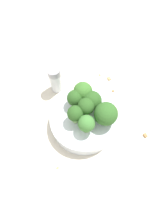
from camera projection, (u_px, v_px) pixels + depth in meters
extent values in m
plane|color=beige|center=(84.00, 124.00, 0.53)|extent=(3.00, 3.00, 0.00)
cylinder|color=silver|center=(84.00, 121.00, 0.51)|extent=(0.16, 0.16, 0.04)
cylinder|color=#84AD66|center=(85.00, 110.00, 0.49)|extent=(0.03, 0.03, 0.03)
sphere|color=#28511E|center=(85.00, 106.00, 0.47)|extent=(0.04, 0.04, 0.04)
cylinder|color=#8EB770|center=(86.00, 127.00, 0.47)|extent=(0.03, 0.03, 0.03)
sphere|color=#3D7533|center=(86.00, 123.00, 0.46)|extent=(0.04, 0.04, 0.04)
cylinder|color=#8EB770|center=(76.00, 117.00, 0.48)|extent=(0.02, 0.02, 0.03)
sphere|color=#28511E|center=(75.00, 113.00, 0.46)|extent=(0.04, 0.04, 0.04)
cylinder|color=#8EB770|center=(105.00, 118.00, 0.48)|extent=(0.02, 0.02, 0.03)
sphere|color=#2D5B23|center=(106.00, 114.00, 0.46)|extent=(0.05, 0.05, 0.05)
cylinder|color=#8EB770|center=(83.00, 96.00, 0.51)|extent=(0.02, 0.02, 0.02)
sphere|color=#386B28|center=(83.00, 91.00, 0.49)|extent=(0.04, 0.04, 0.04)
cylinder|color=#8EB770|center=(76.00, 102.00, 0.50)|extent=(0.02, 0.02, 0.02)
sphere|color=#28511E|center=(75.00, 98.00, 0.49)|extent=(0.04, 0.04, 0.04)
cylinder|color=#8EB770|center=(92.00, 104.00, 0.50)|extent=(0.03, 0.03, 0.02)
sphere|color=#28511E|center=(92.00, 101.00, 0.48)|extent=(0.04, 0.04, 0.04)
cylinder|color=silver|center=(56.00, 81.00, 0.54)|extent=(0.03, 0.03, 0.06)
cylinder|color=gray|center=(54.00, 72.00, 0.51)|extent=(0.03, 0.03, 0.02)
cube|color=tan|center=(57.00, 168.00, 0.48)|extent=(0.01, 0.01, 0.01)
cube|color=olive|center=(145.00, 135.00, 0.51)|extent=(0.01, 0.01, 0.01)
cube|color=tan|center=(109.00, 78.00, 0.58)|extent=(0.01, 0.01, 0.01)
cube|color=olive|center=(113.00, 91.00, 0.57)|extent=(0.01, 0.01, 0.01)
cube|color=tan|center=(100.00, 75.00, 0.59)|extent=(0.01, 0.01, 0.01)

